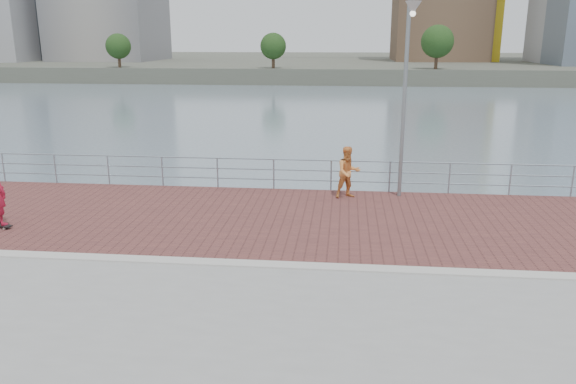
# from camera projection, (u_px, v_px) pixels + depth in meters

# --- Properties ---
(water) EXTENTS (400.00, 400.00, 0.00)m
(water) POSITION_uv_depth(u_px,v_px,m) (280.00, 341.00, 13.98)
(water) COLOR slate
(water) RESTS_ON ground
(brick_lane) EXTENTS (40.00, 6.80, 0.02)m
(brick_lane) POSITION_uv_depth(u_px,v_px,m) (293.00, 219.00, 16.89)
(brick_lane) COLOR brown
(brick_lane) RESTS_ON seawall
(curb) EXTENTS (40.00, 0.40, 0.06)m
(curb) POSITION_uv_depth(u_px,v_px,m) (280.00, 265.00, 13.44)
(curb) COLOR #B7B5AD
(curb) RESTS_ON seawall
(far_shore) EXTENTS (320.00, 95.00, 2.50)m
(far_shore) POSITION_uv_depth(u_px,v_px,m) (340.00, 63.00, 131.06)
(far_shore) COLOR #4C5142
(far_shore) RESTS_ON ground
(guardrail) EXTENTS (39.06, 0.06, 1.13)m
(guardrail) POSITION_uv_depth(u_px,v_px,m) (302.00, 171.00, 19.97)
(guardrail) COLOR #8C9EA8
(guardrail) RESTS_ON brick_lane
(street_lamp) EXTENTS (0.49, 1.42, 6.68)m
(street_lamp) POSITION_uv_depth(u_px,v_px,m) (408.00, 55.00, 17.60)
(street_lamp) COLOR gray
(street_lamp) RESTS_ON brick_lane
(skateboard) EXTENTS (0.84, 0.54, 0.10)m
(skateboard) POSITION_uv_depth(u_px,v_px,m) (1.00, 225.00, 16.14)
(skateboard) COLOR black
(skateboard) RESTS_ON brick_lane
(bystander) EXTENTS (1.04, 0.93, 1.76)m
(bystander) POSITION_uv_depth(u_px,v_px,m) (348.00, 172.00, 18.92)
(bystander) COLOR #E98F44
(bystander) RESTS_ON brick_lane
(shoreline_trees) EXTENTS (109.66, 4.92, 6.56)m
(shoreline_trees) POSITION_uv_depth(u_px,v_px,m) (309.00, 43.00, 86.54)
(shoreline_trees) COLOR #473323
(shoreline_trees) RESTS_ON far_shore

